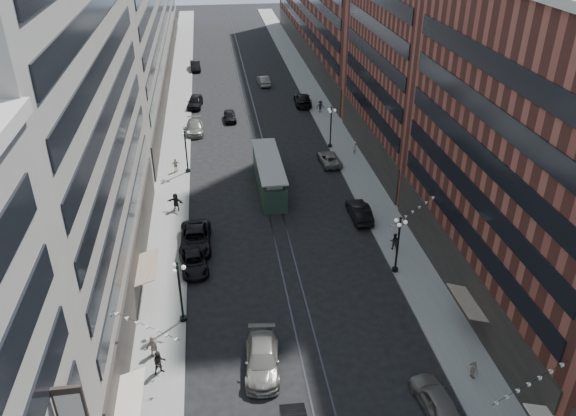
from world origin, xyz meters
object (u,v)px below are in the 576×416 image
lamppost_se_mid (331,126)px  lamppost_se_far (398,243)px  car_13 (230,116)px  pedestrian_6 (176,165)px  car_9 (195,102)px  car_10 (359,211)px  pedestrian_4 (473,369)px  pedestrian_8 (354,148)px  car_14 (264,81)px  car_7 (195,239)px  lamppost_sw_mid (186,149)px  pedestrian_2 (159,363)px  car_4 (436,400)px  car_12 (303,99)px  pedestrian_extra_0 (154,345)px  car_11 (329,159)px  lamppost_sw_far (180,290)px  pedestrian_9 (320,106)px  pedestrian_7 (394,241)px  car_extra_0 (195,66)px  streetcar (269,175)px  car_extra_1 (262,359)px  car_8 (195,127)px  pedestrian_5 (176,202)px  car_2 (194,262)px

lamppost_se_mid → lamppost_se_far: bearing=-90.0°
car_13 → pedestrian_6: bearing=-115.2°
car_9 → car_10: car_9 is taller
pedestrian_4 → pedestrian_8: pedestrian_8 is taller
pedestrian_4 → car_14: (-7.29, 69.37, -0.10)m
car_7 → car_14: bearing=77.8°
lamppost_sw_mid → lamppost_se_far: same height
pedestrian_2 → car_9: bearing=65.8°
car_9 → car_10: size_ratio=1.02×
car_4 → car_12: car_12 is taller
lamppost_sw_mid → pedestrian_extra_0: bearing=-93.7°
pedestrian_8 → car_11: bearing=-12.3°
lamppost_sw_mid → pedestrian_6: 2.53m
lamppost_se_far → car_7: bearing=159.2°
lamppost_sw_far → lamppost_se_far: size_ratio=1.00×
pedestrian_9 → car_7: bearing=-113.6°
car_4 → car_9: 63.54m
lamppost_sw_far → car_14: bearing=78.3°
car_13 → pedestrian_8: (15.08, -14.65, 0.26)m
pedestrian_7 → car_extra_0: size_ratio=0.33×
streetcar → car_4: streetcar is taller
pedestrian_9 → car_extra_1: (-14.01, -50.97, -0.21)m
car_8 → pedestrian_extra_0: (-2.78, -43.29, 0.19)m
lamppost_sw_far → car_10: bearing=37.7°
car_7 → car_9: (-0.16, 40.02, 0.02)m
car_extra_0 → car_extra_1: bearing=-90.0°
car_11 → pedestrian_6: size_ratio=2.90×
lamppost_sw_far → pedestrian_5: size_ratio=2.90×
lamppost_se_far → car_extra_0: lamppost_se_far is taller
car_9 → pedestrian_6: 23.53m
lamppost_sw_far → car_11: lamppost_sw_far is taller
car_10 → pedestrian_4: bearing=95.1°
lamppost_sw_far → pedestrian_5: (-1.08, 17.83, -1.99)m
car_4 → streetcar: bearing=-84.0°
streetcar → pedestrian_6: streetcar is taller
car_7 → car_extra_0: bearing=91.0°
car_extra_0 → pedestrian_4: bearing=-80.2°
lamppost_se_far → car_2: (-17.60, 3.09, -2.40)m
streetcar → car_9: 30.10m
car_13 → pedestrian_extra_0: (-7.87, -47.37, 0.28)m
car_14 → pedestrian_6: pedestrian_6 is taller
car_2 → car_11: car_2 is taller
car_7 → lamppost_sw_mid: bearing=94.2°
car_2 → car_14: bearing=70.9°
streetcar → lamppost_sw_mid: bearing=150.3°
car_11 → car_4: bearing=85.9°
car_4 → pedestrian_extra_0: bearing=-28.5°
pedestrian_5 → car_13: bearing=99.2°
pedestrian_2 → pedestrian_extra_0: size_ratio=1.13×
pedestrian_6 → car_extra_1: pedestrian_6 is taller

